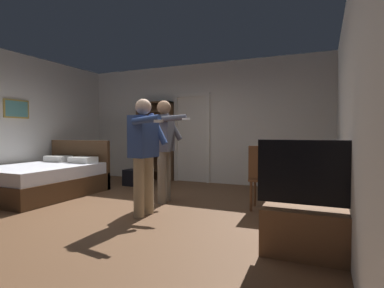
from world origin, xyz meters
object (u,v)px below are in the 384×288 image
(bookshelf, at_px, (156,138))
(wooden_chair, at_px, (264,175))
(bottle_on_table, at_px, (308,160))
(person_striped_shirt, at_px, (165,144))
(side_table, at_px, (297,185))
(tv_flatscreen, at_px, (314,223))
(person_blue_shirt, at_px, (144,149))
(suitcase_dark, at_px, (137,178))
(bed, at_px, (45,179))
(laptop, at_px, (295,164))

(bookshelf, bearing_deg, wooden_chair, -32.41)
(bottle_on_table, relative_size, person_striped_shirt, 0.17)
(side_table, distance_m, wooden_chair, 0.55)
(tv_flatscreen, xyz_separation_m, wooden_chair, (-0.76, 1.54, 0.22))
(person_blue_shirt, relative_size, person_striped_shirt, 0.96)
(person_striped_shirt, bearing_deg, suitcase_dark, 139.50)
(bed, relative_size, suitcase_dark, 3.31)
(suitcase_dark, bearing_deg, wooden_chair, -15.10)
(bookshelf, height_order, bottle_on_table, bookshelf)
(tv_flatscreen, relative_size, bottle_on_table, 3.79)
(person_striped_shirt, distance_m, suitcase_dark, 1.91)
(bookshelf, height_order, suitcase_dark, bookshelf)
(person_blue_shirt, xyz_separation_m, suitcase_dark, (-1.45, 1.98, -0.78))
(tv_flatscreen, height_order, person_striped_shirt, person_striped_shirt)
(person_striped_shirt, xyz_separation_m, suitcase_dark, (-1.31, 1.12, -0.82))
(bookshelf, bearing_deg, laptop, -31.81)
(wooden_chair, relative_size, person_blue_shirt, 0.59)
(laptop, bearing_deg, bed, -176.82)
(wooden_chair, xyz_separation_m, suitcase_dark, (-2.97, 1.03, -0.37))
(laptop, xyz_separation_m, wooden_chair, (-0.47, 0.25, -0.21))
(tv_flatscreen, height_order, wooden_chair, tv_flatscreen)
(bed, distance_m, tv_flatscreen, 4.89)
(side_table, xyz_separation_m, wooden_chair, (-0.50, 0.20, 0.08))
(bottle_on_table, height_order, person_striped_shirt, person_striped_shirt)
(side_table, height_order, wooden_chair, wooden_chair)
(bottle_on_table, bearing_deg, laptop, 168.06)
(bottle_on_table, distance_m, suitcase_dark, 3.89)
(wooden_chair, height_order, person_striped_shirt, person_striped_shirt)
(bed, relative_size, side_table, 2.89)
(bed, relative_size, person_blue_shirt, 1.22)
(bed, bearing_deg, laptop, 3.18)
(bed, xyz_separation_m, laptop, (4.49, 0.25, 0.45))
(side_table, height_order, suitcase_dark, side_table)
(person_striped_shirt, bearing_deg, bed, -170.35)
(bed, height_order, bottle_on_table, bed)
(bed, relative_size, wooden_chair, 2.05)
(tv_flatscreen, xyz_separation_m, suitcase_dark, (-3.72, 2.57, -0.15))
(laptop, xyz_separation_m, bottle_on_table, (0.18, -0.04, 0.07))
(tv_flatscreen, distance_m, person_striped_shirt, 2.89)
(bookshelf, xyz_separation_m, suitcase_dark, (0.05, -0.88, -0.86))
(tv_flatscreen, xyz_separation_m, person_blue_shirt, (-2.27, 0.59, 0.63))
(laptop, bearing_deg, suitcase_dark, 159.60)
(side_table, relative_size, bottle_on_table, 2.37)
(laptop, height_order, wooden_chair, wooden_chair)
(tv_flatscreen, distance_m, wooden_chair, 1.73)
(bottle_on_table, distance_m, person_striped_shirt, 2.31)
(side_table, bearing_deg, bottle_on_table, -29.74)
(bed, height_order, person_striped_shirt, person_striped_shirt)
(bookshelf, height_order, laptop, bookshelf)
(bed, xyz_separation_m, person_striped_shirt, (2.37, 0.40, 0.70))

